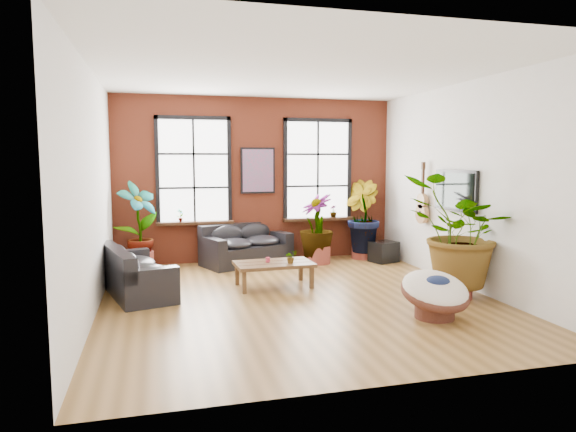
{
  "coord_description": "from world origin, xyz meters",
  "views": [
    {
      "loc": [
        -2.13,
        -7.63,
        2.2
      ],
      "look_at": [
        0.0,
        0.6,
        1.25
      ],
      "focal_mm": 32.0,
      "sensor_mm": 36.0,
      "label": 1
    }
  ],
  "objects_px": {
    "sofa_left": "(134,273)",
    "coffee_table": "(274,265)",
    "papasan_chair": "(435,292)",
    "sofa_back": "(245,246)"
  },
  "relations": [
    {
      "from": "sofa_left",
      "to": "coffee_table",
      "type": "height_order",
      "value": "sofa_left"
    },
    {
      "from": "papasan_chair",
      "to": "sofa_back",
      "type": "bearing_deg",
      "value": 112.82
    },
    {
      "from": "coffee_table",
      "to": "sofa_left",
      "type": "bearing_deg",
      "value": 175.66
    },
    {
      "from": "sofa_left",
      "to": "papasan_chair",
      "type": "height_order",
      "value": "sofa_left"
    },
    {
      "from": "sofa_left",
      "to": "papasan_chair",
      "type": "distance_m",
      "value": 4.72
    },
    {
      "from": "sofa_back",
      "to": "sofa_left",
      "type": "relative_size",
      "value": 0.95
    },
    {
      "from": "sofa_left",
      "to": "coffee_table",
      "type": "xyz_separation_m",
      "value": [
        2.32,
        -0.09,
        0.02
      ]
    },
    {
      "from": "coffee_table",
      "to": "papasan_chair",
      "type": "height_order",
      "value": "papasan_chair"
    },
    {
      "from": "sofa_back",
      "to": "coffee_table",
      "type": "distance_m",
      "value": 2.06
    },
    {
      "from": "sofa_left",
      "to": "papasan_chair",
      "type": "bearing_deg",
      "value": -135.07
    }
  ]
}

